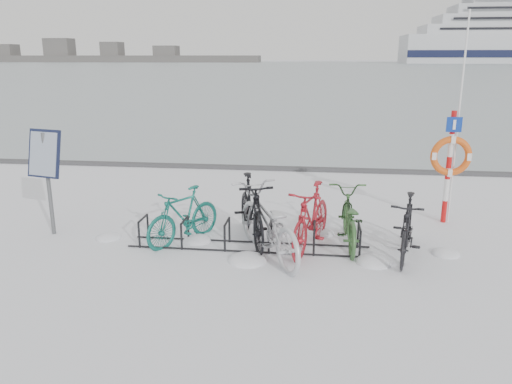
% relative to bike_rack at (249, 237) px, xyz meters
% --- Properties ---
extents(ground, '(900.00, 900.00, 0.00)m').
position_rel_bike_rack_xyz_m(ground, '(0.00, 0.00, -0.18)').
color(ground, white).
rests_on(ground, ground).
extents(ice_sheet, '(400.00, 298.00, 0.02)m').
position_rel_bike_rack_xyz_m(ice_sheet, '(0.00, 155.00, -0.17)').
color(ice_sheet, '#97A5AB').
rests_on(ice_sheet, ground).
extents(quay_edge, '(400.00, 0.25, 0.10)m').
position_rel_bike_rack_xyz_m(quay_edge, '(0.00, 5.90, -0.13)').
color(quay_edge, '#3F3F42').
rests_on(quay_edge, ground).
extents(bike_rack, '(4.00, 0.48, 0.46)m').
position_rel_bike_rack_xyz_m(bike_rack, '(0.00, 0.00, 0.00)').
color(bike_rack, black).
rests_on(bike_rack, ground).
extents(info_board, '(0.67, 0.38, 1.88)m').
position_rel_bike_rack_xyz_m(info_board, '(-3.57, 0.22, 1.17)').
color(info_board, '#595B5E').
rests_on(info_board, ground).
extents(lifebuoy_station, '(0.74, 0.22, 3.87)m').
position_rel_bike_rack_xyz_m(lifebuoy_station, '(3.54, 1.72, 1.12)').
color(lifebuoy_station, red).
rests_on(lifebuoy_station, ground).
extents(shoreline, '(180.00, 12.00, 9.50)m').
position_rel_bike_rack_xyz_m(shoreline, '(-122.02, 260.00, 2.61)').
color(shoreline, '#474747').
rests_on(shoreline, ground).
extents(bike_0, '(1.25, 1.61, 0.97)m').
position_rel_bike_rack_xyz_m(bike_0, '(-1.15, 0.19, 0.30)').
color(bike_0, '#125E53').
rests_on(bike_0, ground).
extents(bike_1, '(1.13, 2.02, 1.17)m').
position_rel_bike_rack_xyz_m(bike_1, '(0.01, 0.33, 0.40)').
color(bike_1, black).
rests_on(bike_1, ground).
extents(bike_2, '(1.73, 2.27, 1.14)m').
position_rel_bike_rack_xyz_m(bike_2, '(0.34, -0.30, 0.39)').
color(bike_2, '#B4B5BB').
rests_on(bike_2, ground).
extents(bike_3, '(1.03, 1.92, 1.11)m').
position_rel_bike_rack_xyz_m(bike_3, '(1.02, 0.13, 0.37)').
color(bike_3, maroon).
rests_on(bike_3, ground).
extents(bike_4, '(0.70, 1.86, 0.97)m').
position_rel_bike_rack_xyz_m(bike_4, '(1.65, 0.40, 0.30)').
color(bike_4, '#30592B').
rests_on(bike_4, ground).
extents(bike_5, '(0.86, 1.76, 1.02)m').
position_rel_bike_rack_xyz_m(bike_5, '(2.53, -0.04, 0.33)').
color(bike_5, black).
rests_on(bike_5, ground).
extents(snow_drifts, '(6.15, 1.93, 0.21)m').
position_rel_bike_rack_xyz_m(snow_drifts, '(0.54, -0.02, -0.18)').
color(snow_drifts, white).
rests_on(snow_drifts, ground).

